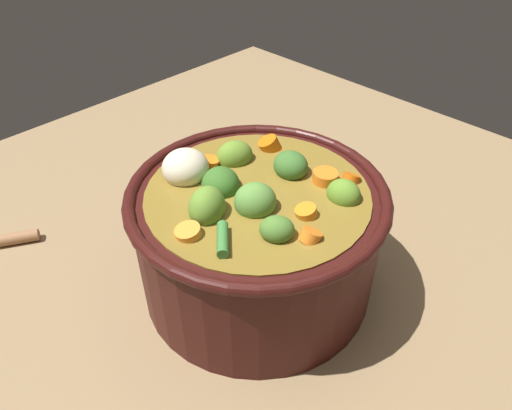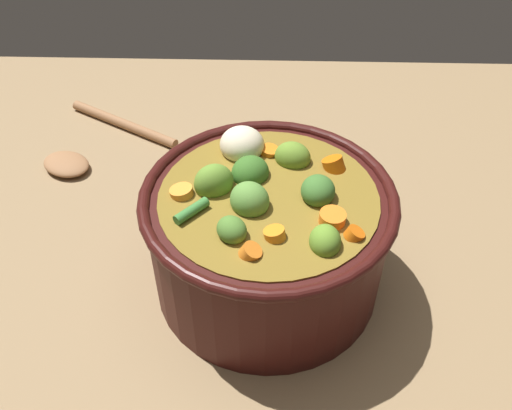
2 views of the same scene
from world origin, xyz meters
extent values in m
plane|color=#8C704C|center=(0.00, 0.00, 0.00)|extent=(1.10, 1.10, 0.00)
cylinder|color=#38110F|center=(0.00, 0.00, 0.07)|extent=(0.26, 0.26, 0.13)
torus|color=#38110F|center=(0.00, 0.00, 0.13)|extent=(0.28, 0.28, 0.01)
cylinder|color=olive|center=(0.00, 0.00, 0.07)|extent=(0.23, 0.23, 0.13)
ellipsoid|color=olive|center=(0.06, -0.01, 0.14)|extent=(0.05, 0.05, 0.04)
ellipsoid|color=#4D7C2E|center=(0.04, 0.06, 0.14)|extent=(0.04, 0.04, 0.03)
ellipsoid|color=#3E702D|center=(-0.05, 0.00, 0.14)|extent=(0.04, 0.04, 0.03)
ellipsoid|color=olive|center=(-0.06, 0.07, 0.14)|extent=(0.03, 0.04, 0.03)
ellipsoid|color=olive|center=(-0.03, -0.06, 0.14)|extent=(0.05, 0.05, 0.04)
ellipsoid|color=#386A24|center=(0.02, -0.03, 0.14)|extent=(0.06, 0.06, 0.04)
ellipsoid|color=#5C903C|center=(0.02, 0.02, 0.14)|extent=(0.06, 0.06, 0.04)
cylinder|color=orange|center=(0.00, -0.07, 0.14)|extent=(0.03, 0.03, 0.01)
cylinder|color=orange|center=(0.09, 0.00, 0.14)|extent=(0.03, 0.03, 0.01)
cylinder|color=orange|center=(0.02, 0.08, 0.14)|extent=(0.03, 0.02, 0.02)
cylinder|color=orange|center=(-0.01, 0.06, 0.14)|extent=(0.03, 0.03, 0.02)
cylinder|color=orange|center=(-0.08, 0.06, 0.14)|extent=(0.02, 0.02, 0.02)
cylinder|color=orange|center=(-0.06, 0.04, 0.14)|extent=(0.04, 0.04, 0.02)
cylinder|color=orange|center=(-0.07, -0.05, 0.14)|extent=(0.04, 0.04, 0.03)
ellipsoid|color=beige|center=(0.03, -0.08, 0.14)|extent=(0.06, 0.05, 0.04)
cylinder|color=#3C7E36|center=(0.08, 0.03, 0.14)|extent=(0.04, 0.04, 0.01)
camera|label=1|loc=(0.29, 0.28, 0.44)|focal=33.97mm
camera|label=2|loc=(0.00, 0.44, 0.53)|focal=39.03mm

